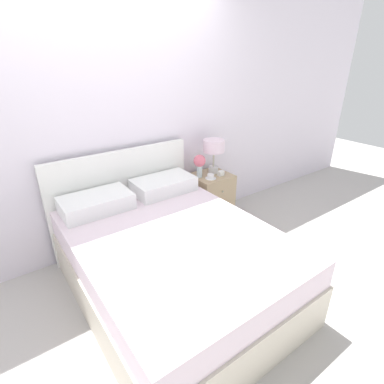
{
  "coord_description": "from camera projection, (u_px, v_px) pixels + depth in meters",
  "views": [
    {
      "loc": [
        -1.03,
        -2.64,
        1.85
      ],
      "look_at": [
        0.5,
        -0.53,
        0.65
      ],
      "focal_mm": 28.0,
      "sensor_mm": 36.0,
      "label": 1
    }
  ],
  "objects": [
    {
      "name": "table_lamp",
      "position": [
        214.0,
        148.0,
        3.33
      ],
      "size": [
        0.24,
        0.24,
        0.39
      ],
      "color": "white",
      "rests_on": "nightstand"
    },
    {
      "name": "teacup",
      "position": [
        211.0,
        177.0,
        3.28
      ],
      "size": [
        0.12,
        0.12,
        0.05
      ],
      "color": "white",
      "rests_on": "nightstand"
    },
    {
      "name": "alarm_clock",
      "position": [
        221.0,
        173.0,
        3.35
      ],
      "size": [
        0.07,
        0.05,
        0.06
      ],
      "color": "white",
      "rests_on": "nightstand"
    },
    {
      "name": "nightstand",
      "position": [
        211.0,
        199.0,
        3.51
      ],
      "size": [
        0.43,
        0.41,
        0.61
      ],
      "color": "tan",
      "rests_on": "ground_plane"
    },
    {
      "name": "wall_back",
      "position": [
        111.0,
        120.0,
        2.78
      ],
      "size": [
        8.0,
        0.06,
        2.6
      ],
      "color": "white",
      "rests_on": "ground_plane"
    },
    {
      "name": "flower_vase",
      "position": [
        200.0,
        163.0,
        3.26
      ],
      "size": [
        0.13,
        0.13,
        0.26
      ],
      "color": "silver",
      "rests_on": "nightstand"
    },
    {
      "name": "ground_plane",
      "position": [
        127.0,
        240.0,
        3.27
      ],
      "size": [
        12.0,
        12.0,
        0.0
      ],
      "primitive_type": "plane",
      "color": "#BCB7B2"
    },
    {
      "name": "bed",
      "position": [
        169.0,
        258.0,
        2.48
      ],
      "size": [
        1.46,
        1.91,
        1.02
      ],
      "color": "beige",
      "rests_on": "ground_plane"
    }
  ]
}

